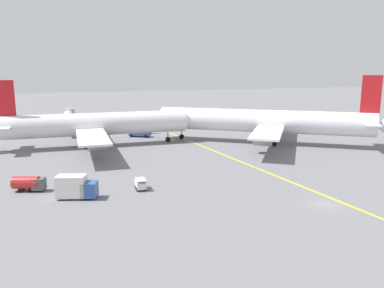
{
  "coord_description": "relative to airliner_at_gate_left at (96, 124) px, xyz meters",
  "views": [
    {
      "loc": [
        -35.42,
        -40.77,
        18.71
      ],
      "look_at": [
        -9.35,
        29.14,
        4.0
      ],
      "focal_mm": 35.03,
      "sensor_mm": 36.0,
      "label": 1
    }
  ],
  "objects": [
    {
      "name": "ground_plane",
      "position": [
        25.52,
        -54.13,
        -5.45
      ],
      "size": [
        600.0,
        600.0,
        0.0
      ],
      "primitive_type": "plane",
      "color": "slate"
    },
    {
      "name": "taxiway_stripe",
      "position": [
        27.44,
        -44.13,
        -5.45
      ],
      "size": [
        10.02,
        119.66,
        0.01
      ],
      "primitive_type": "cube",
      "rotation": [
        0.0,
        0.0,
        0.08
      ],
      "color": "yellow",
      "rests_on": "ground"
    },
    {
      "name": "airliner_at_gate_left",
      "position": [
        0.0,
        0.0,
        0.0
      ],
      "size": [
        50.38,
        48.56,
        16.54
      ],
      "color": "silver",
      "rests_on": "ground"
    },
    {
      "name": "airliner_being_pushed",
      "position": [
        40.92,
        -11.38,
        0.29
      ],
      "size": [
        51.25,
        41.63,
        17.61
      ],
      "color": "white",
      "rests_on": "ground"
    },
    {
      "name": "pushback_tug",
      "position": [
        12.86,
        9.31,
        -4.28
      ],
      "size": [
        8.47,
        6.26,
        2.79
      ],
      "color": "#2D4C8C",
      "rests_on": "ground"
    },
    {
      "name": "gse_fuel_bowser_stubby",
      "position": [
        -14.14,
        -33.05,
        -4.12
      ],
      "size": [
        5.25,
        3.41,
        2.4
      ],
      "color": "red",
      "rests_on": "ground"
    },
    {
      "name": "gse_catering_truck_tall",
      "position": [
        -7.44,
        -39.2,
        -3.7
      ],
      "size": [
        6.3,
        4.19,
        3.5
      ],
      "color": "#2D5199",
      "rests_on": "ground"
    },
    {
      "name": "gse_baggage_cart_near_cluster",
      "position": [
        2.43,
        -38.34,
        -4.59
      ],
      "size": [
        1.72,
        2.81,
        1.71
      ],
      "color": "silver",
      "rests_on": "ground"
    },
    {
      "name": "jet_bridge",
      "position": [
        -5.66,
        25.73,
        -0.9
      ],
      "size": [
        4.82,
        22.14,
        6.33
      ],
      "color": "#B7B7BC",
      "rests_on": "ground"
    }
  ]
}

